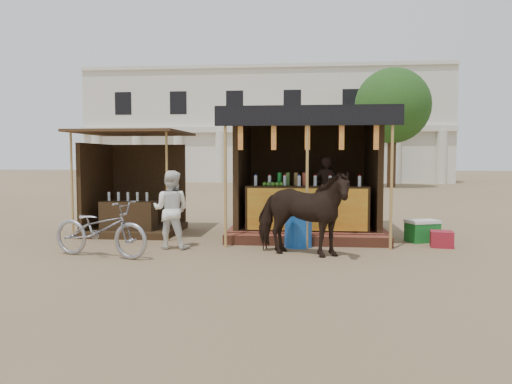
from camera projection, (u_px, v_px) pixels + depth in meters
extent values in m
plane|color=#846B4C|center=(246.00, 265.00, 8.29)|extent=(120.00, 120.00, 0.00)
cube|color=brown|center=(307.00, 229.00, 11.66)|extent=(3.40, 2.80, 0.22)
cube|color=brown|center=(307.00, 240.00, 10.12)|extent=(3.40, 0.35, 0.20)
cube|color=#332212|center=(307.00, 208.00, 10.68)|extent=(2.60, 0.55, 0.95)
cube|color=orange|center=(307.00, 209.00, 10.39)|extent=(2.50, 0.02, 0.88)
cube|color=#332212|center=(307.00, 169.00, 12.81)|extent=(3.00, 0.12, 2.50)
cube|color=#332212|center=(243.00, 171.00, 11.72)|extent=(0.12, 2.50, 2.50)
cube|color=#332212|center=(373.00, 171.00, 11.42)|extent=(0.12, 2.50, 2.50)
cube|color=black|center=(307.00, 114.00, 11.28)|extent=(3.60, 3.60, 0.06)
cube|color=black|center=(308.00, 116.00, 9.52)|extent=(3.60, 0.06, 0.36)
cylinder|color=tan|center=(225.00, 178.00, 9.80)|extent=(0.06, 0.06, 2.75)
cylinder|color=tan|center=(307.00, 178.00, 9.64)|extent=(0.06, 0.06, 2.75)
cylinder|color=tan|center=(392.00, 179.00, 9.48)|extent=(0.06, 0.06, 2.75)
cube|color=red|center=(240.00, 136.00, 9.71)|extent=(0.10, 0.02, 0.55)
cube|color=red|center=(274.00, 136.00, 9.64)|extent=(0.10, 0.02, 0.55)
cube|color=red|center=(307.00, 136.00, 9.58)|extent=(0.10, 0.02, 0.55)
cube|color=red|center=(342.00, 135.00, 9.51)|extent=(0.10, 0.02, 0.55)
cube|color=red|center=(376.00, 135.00, 9.45)|extent=(0.10, 0.02, 0.55)
imported|color=black|center=(326.00, 190.00, 11.65)|extent=(0.62, 0.43, 1.60)
cube|color=#332212|center=(136.00, 230.00, 11.76)|extent=(2.00, 2.00, 0.15)
cube|color=#332212|center=(148.00, 186.00, 12.64)|extent=(1.90, 0.10, 2.10)
cube|color=#332212|center=(97.00, 188.00, 11.79)|extent=(0.10, 1.90, 2.10)
cube|color=#472D19|center=(133.00, 133.00, 11.51)|extent=(2.40, 2.40, 0.06)
cylinder|color=tan|center=(72.00, 185.00, 10.75)|extent=(0.05, 0.05, 2.35)
cylinder|color=tan|center=(167.00, 186.00, 10.54)|extent=(0.05, 0.05, 2.35)
cube|color=#332212|center=(129.00, 219.00, 11.25)|extent=(1.20, 0.50, 0.80)
imported|color=black|center=(302.00, 213.00, 8.96)|extent=(2.00, 1.35, 1.55)
imported|color=#95949C|center=(101.00, 229.00, 8.90)|extent=(2.03, 1.12, 1.01)
imported|color=white|center=(171.00, 210.00, 9.71)|extent=(0.78, 0.63, 1.52)
cylinder|color=blue|center=(298.00, 230.00, 9.91)|extent=(0.66, 0.66, 0.68)
cube|color=maroon|center=(442.00, 239.00, 9.90)|extent=(0.49, 0.47, 0.32)
cube|color=#186F27|center=(422.00, 232.00, 10.52)|extent=(0.73, 0.61, 0.40)
cube|color=white|center=(423.00, 222.00, 10.50)|extent=(0.75, 0.64, 0.06)
cube|color=silver|center=(267.00, 128.00, 37.99)|extent=(26.00, 7.00, 8.00)
cube|color=silver|center=(263.00, 129.00, 34.44)|extent=(26.00, 0.50, 0.40)
cube|color=silver|center=(263.00, 66.00, 34.24)|extent=(26.00, 0.30, 0.25)
cylinder|color=silver|center=(97.00, 157.00, 35.77)|extent=(0.70, 0.70, 3.60)
cylinder|color=silver|center=(137.00, 157.00, 35.47)|extent=(0.70, 0.70, 3.60)
cylinder|color=silver|center=(178.00, 157.00, 35.17)|extent=(0.70, 0.70, 3.60)
cylinder|color=silver|center=(220.00, 157.00, 34.87)|extent=(0.70, 0.70, 3.60)
cylinder|color=silver|center=(263.00, 157.00, 34.57)|extent=(0.70, 0.70, 3.60)
cylinder|color=silver|center=(306.00, 157.00, 34.27)|extent=(0.70, 0.70, 3.60)
cylinder|color=silver|center=(351.00, 157.00, 33.97)|extent=(0.70, 0.70, 3.60)
cylinder|color=silver|center=(396.00, 157.00, 33.67)|extent=(0.70, 0.70, 3.60)
cylinder|color=silver|center=(441.00, 157.00, 33.37)|extent=(0.70, 0.70, 3.60)
cylinder|color=#382314|center=(392.00, 154.00, 29.39)|extent=(0.50, 0.50, 4.00)
sphere|color=#2A541D|center=(393.00, 106.00, 29.20)|extent=(4.40, 4.40, 4.40)
sphere|color=#2A541D|center=(377.00, 117.00, 29.91)|extent=(2.99, 2.99, 2.99)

